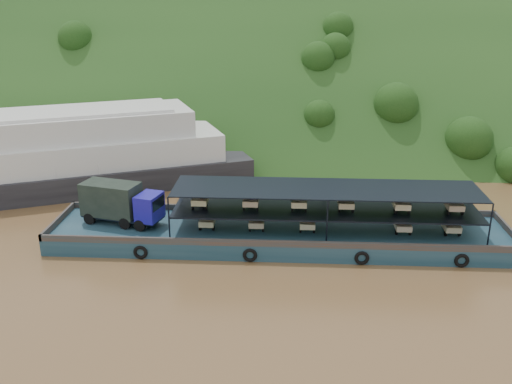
{
  "coord_description": "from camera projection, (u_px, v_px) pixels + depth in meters",
  "views": [
    {
      "loc": [
        0.53,
        -40.2,
        18.6
      ],
      "look_at": [
        -2.0,
        3.0,
        3.2
      ],
      "focal_mm": 40.0,
      "sensor_mm": 36.0,
      "label": 1
    }
  ],
  "objects": [
    {
      "name": "cargo_barge",
      "position": [
        268.0,
        229.0,
        44.13
      ],
      "size": [
        35.0,
        7.18,
        4.54
      ],
      "color": "#123140",
      "rests_on": "ground"
    },
    {
      "name": "hillside",
      "position": [
        285.0,
        134.0,
        77.93
      ],
      "size": [
        140.0,
        39.6,
        39.6
      ],
      "primitive_type": "cube",
      "rotation": [
        0.79,
        0.0,
        0.0
      ],
      "color": "#183914",
      "rests_on": "ground"
    },
    {
      "name": "passenger_ferry",
      "position": [
        54.0,
        156.0,
        55.49
      ],
      "size": [
        38.73,
        23.86,
        7.71
      ],
      "rotation": [
        0.0,
        0.0,
        0.41
      ],
      "color": "black",
      "rests_on": "ground"
    },
    {
      "name": "ground",
      "position": [
        280.0,
        244.0,
        44.07
      ],
      "size": [
        160.0,
        160.0,
        0.0
      ],
      "primitive_type": "plane",
      "color": "brown",
      "rests_on": "ground"
    }
  ]
}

